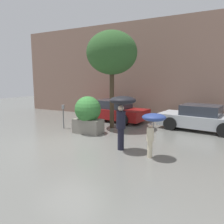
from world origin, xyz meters
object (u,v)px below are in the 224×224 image
(parked_car_far, at_px, (201,118))
(parking_meter, at_px, (63,111))
(street_tree, at_px, (112,53))
(planter_box, at_px, (88,114))
(person_adult, at_px, (122,109))
(person_child, at_px, (153,122))
(parked_car_near, at_px, (113,111))

(parked_car_far, xyz_separation_m, parking_meter, (-6.11, -2.89, 0.29))
(street_tree, bearing_deg, planter_box, -105.57)
(person_adult, distance_m, parked_car_far, 5.13)
(person_adult, relative_size, street_tree, 0.40)
(street_tree, distance_m, parking_meter, 3.74)
(person_adult, height_order, person_child, person_adult)
(parked_car_near, relative_size, street_tree, 0.89)
(person_child, xyz_separation_m, parked_car_far, (0.91, 4.82, -0.57))
(planter_box, height_order, person_child, planter_box)
(parked_car_near, xyz_separation_m, parked_car_far, (4.91, -0.18, -0.00))
(parked_car_far, height_order, street_tree, street_tree)
(person_adult, bearing_deg, parking_meter, -162.63)
(person_child, relative_size, street_tree, 0.30)
(planter_box, distance_m, parked_car_near, 3.35)
(parked_car_far, bearing_deg, planter_box, 132.21)
(person_adult, height_order, parking_meter, person_adult)
(street_tree, bearing_deg, person_child, -45.73)
(person_child, distance_m, parking_meter, 5.55)
(person_adult, relative_size, parked_car_near, 0.45)
(person_child, xyz_separation_m, street_tree, (-3.14, 3.22, 2.56))
(person_child, distance_m, street_tree, 5.18)
(parked_car_far, distance_m, street_tree, 5.36)
(person_adult, xyz_separation_m, parked_car_far, (2.06, 4.61, -0.90))
(parked_car_near, bearing_deg, parked_car_far, -85.13)
(parked_car_near, bearing_deg, person_adult, -142.30)
(planter_box, distance_m, parked_car_far, 5.47)
(parked_car_near, height_order, parking_meter, parked_car_near)
(person_adult, distance_m, parked_car_near, 5.65)
(person_adult, relative_size, parked_car_far, 0.47)
(person_child, bearing_deg, parking_meter, 155.08)
(street_tree, bearing_deg, parked_car_far, 21.48)
(person_child, height_order, street_tree, street_tree)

